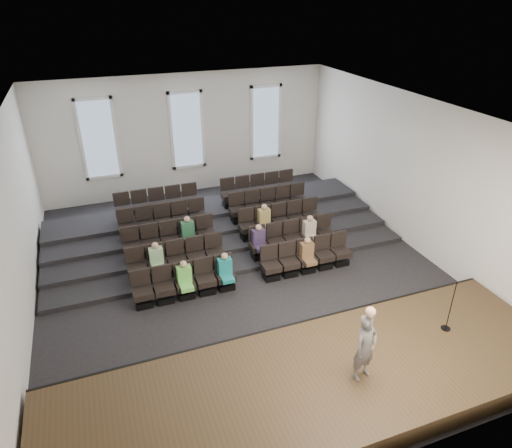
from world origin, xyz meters
The scene contains 14 objects.
ground centered at (0.00, 0.00, 0.00)m, with size 14.00×14.00×0.00m, color black.
ceiling centered at (0.00, 0.00, 5.01)m, with size 12.00×14.00×0.02m, color white.
wall_back centered at (0.00, 7.02, 2.50)m, with size 12.00×0.04×5.00m, color silver.
wall_front centered at (0.00, -7.02, 2.50)m, with size 12.00×0.04×5.00m, color silver.
wall_left centered at (-6.02, 0.00, 2.50)m, with size 0.04×14.00×5.00m, color silver.
wall_right centered at (6.02, 0.00, 2.50)m, with size 0.04×14.00×5.00m, color silver.
stage centered at (0.00, -5.10, 0.25)m, with size 11.80×3.60×0.50m, color #3D2E1A.
stage_lip centered at (0.00, -3.33, 0.25)m, with size 11.80×0.06×0.52m, color black.
risers centered at (0.00, 3.17, 0.20)m, with size 11.80×4.80×0.60m.
seating_rows centered at (0.00, 1.54, 0.68)m, with size 6.80×4.70×1.67m.
windows centered at (0.00, 6.95, 2.70)m, with size 8.44×0.10×3.24m.
audience centered at (0.00, 0.32, 0.81)m, with size 5.45×2.64×1.10m.
speaker centered at (0.88, -5.39, 1.29)m, with size 0.58×0.38×1.58m, color #62605D.
mic_stand centered at (3.65, -4.80, 0.92)m, with size 0.23×0.23×1.40m.
Camera 1 is at (-3.78, -11.37, 7.96)m, focal length 32.00 mm.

